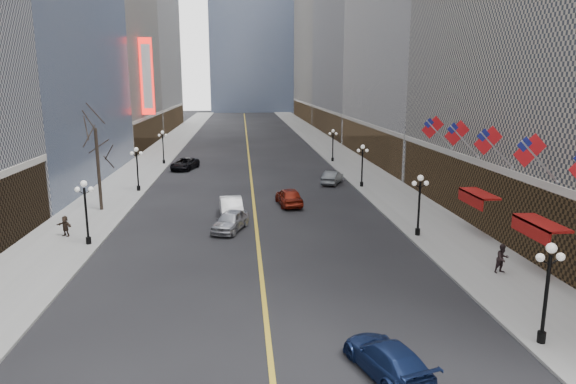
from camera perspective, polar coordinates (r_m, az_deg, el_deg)
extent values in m
cube|color=gray|center=(77.64, 6.06, 3.85)|extent=(6.00, 230.00, 0.15)
cube|color=gray|center=(77.27, -14.81, 3.47)|extent=(6.00, 230.00, 0.15)
cube|color=gold|center=(86.09, -4.46, 4.66)|extent=(0.25, 200.00, 0.02)
cube|color=#4D3C33|center=(40.39, 23.71, -1.23)|extent=(2.80, 41.00, 5.00)
cube|color=#4D3C33|center=(76.36, 9.64, 5.52)|extent=(2.80, 35.00, 5.00)
cube|color=gray|center=(116.28, 10.90, 18.28)|extent=(26.00, 40.00, 48.00)
cube|color=#4D3C33|center=(113.36, 4.76, 7.78)|extent=(2.80, 39.00, 5.00)
cube|color=gray|center=(158.66, 6.52, 19.27)|extent=(26.00, 46.00, 62.00)
cube|color=#4D3C33|center=(155.80, 2.03, 9.01)|extent=(2.80, 45.00, 5.00)
cube|color=#4D3C33|center=(94.37, -15.86, 6.48)|extent=(2.80, 29.00, 5.00)
cube|color=#4D3C33|center=(127.83, -13.09, 8.00)|extent=(2.80, 37.00, 5.00)
cylinder|color=black|center=(25.62, 26.33, -14.24)|extent=(0.36, 0.36, 0.50)
cylinder|color=black|center=(24.93, 26.71, -10.62)|extent=(0.16, 0.16, 4.00)
sphere|color=white|center=(24.18, 27.23, -5.56)|extent=(0.44, 0.44, 0.44)
sphere|color=white|center=(24.06, 26.23, -6.55)|extent=(0.36, 0.36, 0.36)
sphere|color=white|center=(24.54, 28.04, -6.38)|extent=(0.36, 0.36, 0.36)
cylinder|color=black|center=(39.13, 14.21, -4.30)|extent=(0.36, 0.36, 0.50)
cylinder|color=black|center=(38.69, 14.34, -1.81)|extent=(0.16, 0.16, 4.00)
sphere|color=white|center=(38.21, 14.52, 1.54)|extent=(0.44, 0.44, 0.44)
sphere|color=white|center=(38.13, 13.85, 0.94)|extent=(0.36, 0.36, 0.36)
sphere|color=white|center=(38.43, 15.12, 0.96)|extent=(0.36, 0.36, 0.36)
cylinder|color=black|center=(55.93, 8.18, 0.88)|extent=(0.36, 0.36, 0.50)
cylinder|color=black|center=(55.62, 8.24, 2.64)|extent=(0.16, 0.16, 4.00)
sphere|color=white|center=(55.28, 8.31, 5.00)|extent=(0.44, 0.44, 0.44)
sphere|color=white|center=(55.23, 7.84, 4.58)|extent=(0.36, 0.36, 0.36)
sphere|color=white|center=(55.44, 8.75, 4.58)|extent=(0.36, 0.36, 0.36)
cylinder|color=black|center=(73.30, 4.97, 3.63)|extent=(0.36, 0.36, 0.50)
cylinder|color=black|center=(73.06, 5.00, 4.99)|extent=(0.16, 0.16, 4.00)
sphere|color=white|center=(72.81, 5.03, 6.79)|extent=(0.44, 0.44, 0.44)
sphere|color=white|center=(72.77, 4.67, 6.47)|extent=(0.36, 0.36, 0.36)
sphere|color=white|center=(72.93, 5.38, 6.47)|extent=(0.36, 0.36, 0.36)
cylinder|color=black|center=(38.52, -21.28, -5.04)|extent=(0.36, 0.36, 0.50)
cylinder|color=black|center=(38.07, -21.48, -2.52)|extent=(0.16, 0.16, 4.00)
sphere|color=white|center=(37.58, -21.76, 0.88)|extent=(0.44, 0.44, 0.44)
sphere|color=white|center=(37.79, -22.36, 0.27)|extent=(0.36, 0.36, 0.36)
sphere|color=white|center=(37.53, -21.05, 0.30)|extent=(0.36, 0.36, 0.36)
cylinder|color=black|center=(55.50, -16.27, 0.42)|extent=(0.36, 0.36, 0.50)
cylinder|color=black|center=(55.19, -16.37, 2.20)|extent=(0.16, 0.16, 4.00)
sphere|color=white|center=(54.85, -16.52, 4.56)|extent=(0.44, 0.44, 0.44)
sphere|color=white|center=(55.00, -16.95, 4.14)|extent=(0.36, 0.36, 0.36)
sphere|color=white|center=(54.82, -16.03, 4.17)|extent=(0.36, 0.36, 0.36)
cylinder|color=black|center=(72.97, -13.63, 3.30)|extent=(0.36, 0.36, 0.50)
cylinder|color=black|center=(72.73, -13.70, 4.66)|extent=(0.16, 0.16, 4.00)
sphere|color=white|center=(72.48, -13.79, 6.46)|extent=(0.44, 0.44, 0.44)
sphere|color=white|center=(72.59, -14.12, 6.13)|extent=(0.36, 0.36, 0.36)
sphere|color=white|center=(72.45, -13.42, 6.16)|extent=(0.36, 0.36, 0.36)
cylinder|color=#B2B2B7|center=(32.41, 26.18, 3.03)|extent=(2.49, 0.12, 2.49)
cube|color=red|center=(31.99, 25.29, 4.19)|extent=(1.94, 0.04, 1.94)
cube|color=navy|center=(31.77, 24.80, 4.83)|extent=(0.88, 0.06, 0.88)
cylinder|color=#B2B2B7|center=(36.72, 22.19, 4.32)|extent=(2.49, 0.12, 2.49)
cube|color=red|center=(36.36, 21.35, 5.35)|extent=(1.94, 0.04, 1.94)
cube|color=navy|center=(36.17, 20.89, 5.92)|extent=(0.88, 0.06, 0.88)
cylinder|color=#B2B2B7|center=(41.20, 19.04, 5.32)|extent=(2.49, 0.12, 2.49)
cube|color=red|center=(40.87, 18.26, 6.24)|extent=(1.94, 0.04, 1.94)
cube|color=navy|center=(40.70, 17.84, 6.75)|extent=(0.88, 0.06, 0.88)
cylinder|color=#B2B2B7|center=(45.78, 16.50, 6.11)|extent=(2.49, 0.12, 2.49)
cube|color=red|center=(45.48, 15.78, 6.94)|extent=(1.94, 0.04, 1.94)
cube|color=navy|center=(45.33, 15.39, 7.39)|extent=(0.88, 0.06, 0.88)
cube|color=maroon|center=(33.35, 26.34, -3.09)|extent=(1.40, 4.00, 0.15)
cube|color=maroon|center=(33.12, 25.31, -3.81)|extent=(0.10, 4.00, 0.90)
cube|color=maroon|center=(40.17, 20.48, -0.16)|extent=(1.40, 4.00, 0.15)
cube|color=maroon|center=(39.98, 19.60, -0.74)|extent=(0.10, 4.00, 0.90)
cube|color=red|center=(86.64, -15.42, 12.26)|extent=(2.00, 0.50, 12.00)
cube|color=white|center=(86.63, -15.38, 12.27)|extent=(1.40, 0.55, 10.00)
cylinder|color=#2D231C|center=(47.63, -20.31, 2.36)|extent=(0.28, 0.28, 7.20)
imported|color=#ACADB4|center=(39.66, -6.42, -3.21)|extent=(3.27, 4.92, 1.56)
imported|color=white|center=(43.46, -6.32, -1.75)|extent=(2.24, 5.27, 1.69)
imported|color=black|center=(68.15, -11.40, 3.09)|extent=(3.77, 5.87, 1.50)
imported|color=navy|center=(21.41, 10.97, -17.67)|extent=(3.18, 5.03, 1.36)
imported|color=maroon|center=(47.39, 0.11, -0.51)|extent=(2.49, 5.08, 1.67)
imported|color=#494D50|center=(57.56, 4.94, 1.62)|extent=(3.19, 4.72, 1.47)
imported|color=black|center=(33.01, 22.72, -6.84)|extent=(0.95, 0.67, 1.76)
imported|color=#2D2119|center=(40.95, -23.51, -3.48)|extent=(1.43, 1.06, 1.52)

